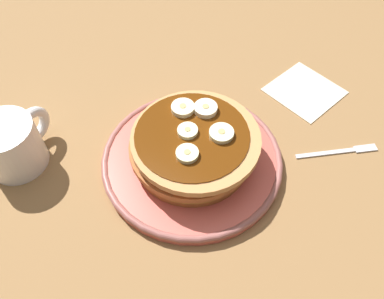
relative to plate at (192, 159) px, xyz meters
The scene contains 11 objects.
ground_plane 2.47cm from the plate, ahead, with size 140.00×140.00×3.00cm, color olive.
plate is the anchor object (origin of this frame).
pancake_stack 3.27cm from the plate, 155.19° to the right, with size 18.53×18.89×5.39cm.
banana_slice_0 6.19cm from the plate, 116.49° to the left, with size 2.86×2.86×0.84cm.
banana_slice_1 7.15cm from the plate, 160.17° to the right, with size 3.05×3.05×0.88cm.
banana_slice_2 7.38cm from the plate, 61.86° to the right, with size 3.42×3.42×0.92cm.
banana_slice_3 7.84cm from the plate, 45.72° to the left, with size 3.41×3.41×0.99cm.
banana_slice_4 7.92cm from the plate, ahead, with size 3.41×3.41×1.07cm.
coffee_mug 26.18cm from the plate, 118.58° to the left, with size 11.90×8.71×7.84cm.
napkin 25.21cm from the plate, 22.37° to the right, with size 11.00×11.00×0.30cm, color beige.
fork 23.32cm from the plate, 55.05° to the right, with size 8.79×10.84×0.50cm.
Camera 1 is at (-28.67, -16.40, 46.96)cm, focal length 35.34 mm.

